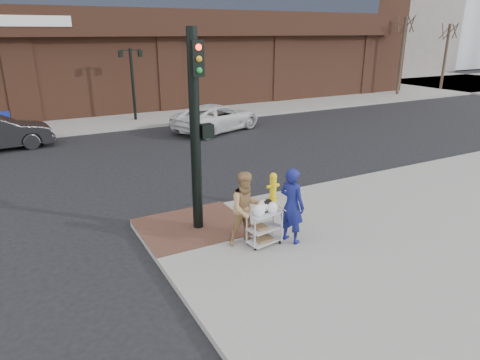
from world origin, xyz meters
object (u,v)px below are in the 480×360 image
pedestrian_tan (247,208)px  minivan_white (217,118)px  utility_cart (264,225)px  fire_hydrant (273,186)px  woman_blue (292,205)px  traffic_signal_pole (196,127)px  lamp_post (132,76)px

pedestrian_tan → minivan_white: pedestrian_tan is taller
utility_cart → fire_hydrant: (1.72, 2.31, -0.06)m
fire_hydrant → minivan_white: bearing=73.7°
woman_blue → fire_hydrant: bearing=-41.1°
fire_hydrant → woman_blue: bearing=-113.1°
minivan_white → fire_hydrant: size_ratio=5.76×
pedestrian_tan → traffic_signal_pole: bearing=120.9°
lamp_post → pedestrian_tan: size_ratio=2.21×
traffic_signal_pole → woman_blue: 3.00m
lamp_post → utility_cart: 17.04m
woman_blue → utility_cart: bearing=59.3°
utility_cart → woman_blue: bearing=-12.7°
pedestrian_tan → minivan_white: bearing=72.8°
woman_blue → minivan_white: bearing=-35.7°
pedestrian_tan → woman_blue: bearing=-17.4°
utility_cart → fire_hydrant: 2.88m
minivan_white → pedestrian_tan: bearing=137.2°
traffic_signal_pole → fire_hydrant: size_ratio=5.65×
minivan_white → traffic_signal_pole: bearing=131.9°
pedestrian_tan → minivan_white: (5.03, 12.22, -0.35)m
lamp_post → minivan_white: (3.21, -4.37, -1.91)m
pedestrian_tan → utility_cart: (0.34, -0.27, -0.40)m
utility_cart → lamp_post: bearing=85.0°
traffic_signal_pole → fire_hydrant: bearing=14.0°
lamp_post → traffic_signal_pole: traffic_signal_pole is taller
lamp_post → woman_blue: bearing=-92.7°
pedestrian_tan → utility_cart: size_ratio=1.62×
minivan_white → woman_blue: bearing=141.9°
lamp_post → utility_cart: (-1.48, -16.86, -1.96)m
utility_cart → pedestrian_tan: bearing=141.5°
traffic_signal_pole → fire_hydrant: (2.71, 0.68, -2.23)m
fire_hydrant → lamp_post: bearing=90.9°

